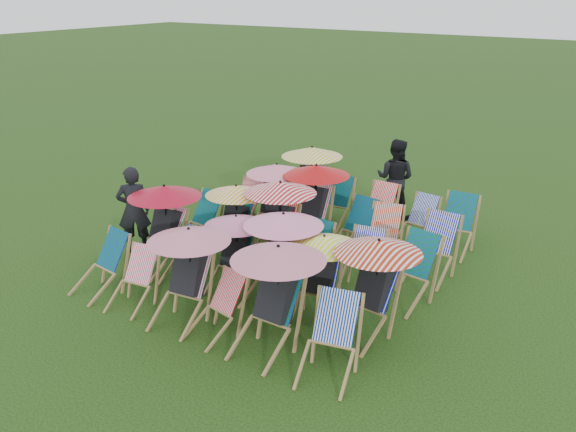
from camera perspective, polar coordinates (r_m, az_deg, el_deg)
The scene contains 33 objects.
ground at distance 10.79m, azimuth 0.11°, elevation -4.99°, with size 100.00×100.00×0.00m, color black.
deckchair_0 at distance 10.35m, azimuth -16.41°, elevation -4.17°, with size 0.73×0.93×0.93m.
deckchair_1 at distance 9.81m, azimuth -13.68°, elevation -5.54°, with size 0.66×0.85×0.85m.
deckchair_2 at distance 9.11m, azimuth -9.25°, elevation -5.15°, with size 1.17×1.25×1.39m.
deckchair_3 at distance 8.83m, azimuth -6.46°, elevation -8.08°, with size 0.71×0.88×0.85m.
deckchair_4 at distance 8.28m, azimuth -1.58°, elevation -7.29°, with size 1.23×1.28×1.46m.
deckchair_5 at distance 7.93m, azimuth 3.70°, elevation -11.00°, with size 0.82×1.01×0.98m.
deckchair_6 at distance 10.85m, azimuth -11.34°, elevation -0.88°, with size 1.22×1.28×1.44m.
deckchair_7 at distance 10.49m, azimuth -9.25°, elevation -3.56°, with size 0.57×0.78×0.82m.
deckchair_8 at distance 10.03m, azimuth -5.02°, elevation -3.15°, with size 1.00×1.07×1.19m.
deckchair_9 at distance 9.51m, azimuth -1.02°, elevation -3.67°, with size 1.18×1.25×1.40m.
deckchair_10 at distance 9.13m, azimuth 2.73°, elevation -5.36°, with size 1.04×1.13×1.24m.
deckchair_11 at distance 8.70m, azimuth 7.23°, elevation -6.29°, with size 1.17×1.25×1.39m.
deckchair_12 at distance 11.78m, azimuth -8.06°, elevation -0.43°, with size 0.73×0.94×0.96m.
deckchair_13 at distance 11.22m, azimuth -5.03°, elevation -0.32°, with size 1.07×1.12×1.27m.
deckchair_14 at distance 10.79m, azimuth -1.19°, elevation -0.56°, with size 1.22×1.29×1.45m.
deckchair_15 at distance 10.44m, azimuth 1.76°, elevation -3.19°, with size 0.63×0.85×0.90m.
deckchair_16 at distance 10.06m, azimuth 6.54°, elevation -4.18°, with size 0.72×0.92×0.93m.
deckchair_17 at distance 9.78m, azimuth 10.58°, elevation -4.82°, with size 0.82×1.03×1.02m.
deckchair_18 at distance 12.52m, azimuth -4.14°, elevation 0.91°, with size 0.66×0.89×0.93m.
deckchair_19 at distance 12.11m, azimuth -1.38°, elevation 1.56°, with size 1.16×1.25×1.37m.
deckchair_20 at distance 11.76m, azimuth 2.04°, elevation 1.21°, with size 1.23×1.30×1.45m.
deckchair_21 at distance 11.34m, azimuth 5.79°, elevation -1.13°, with size 0.75×0.97×0.97m.
deckchair_22 at distance 11.12m, azimuth 8.33°, elevation -1.77°, with size 0.77×0.97×0.94m.
deckchair_23 at distance 10.67m, azimuth 12.71°, elevation -2.83°, with size 0.69×0.95×1.01m.
deckchair_24 at distance 13.50m, azimuth -1.44°, elevation 2.30°, with size 0.65×0.86×0.88m.
deckchair_25 at distance 13.01m, azimuth 1.70°, elevation 3.11°, with size 1.23×1.29×1.46m.
deckchair_26 at distance 12.70m, azimuth 4.06°, elevation 1.19°, with size 0.65×0.88×0.93m.
deckchair_27 at distance 12.28m, azimuth 7.80°, elevation 0.43°, with size 0.65×0.89×0.95m.
deckchair_28 at distance 11.98m, azimuth 11.36°, elevation -0.48°, with size 0.68×0.87×0.88m.
deckchair_29 at distance 11.77m, azimuth 14.57°, elevation -0.83°, with size 0.69×0.94×1.00m.
person_left at distance 11.62m, azimuth -13.57°, elevation 0.54°, with size 0.58×0.38×1.58m, color black.
person_rear at distance 13.21m, azimuth 9.51°, elevation 3.32°, with size 0.79×0.62×1.63m, color black.
Camera 1 is at (5.38, -8.14, 4.59)m, focal length 40.00 mm.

